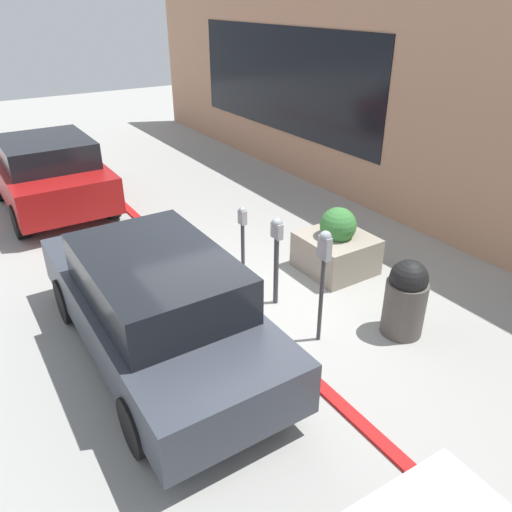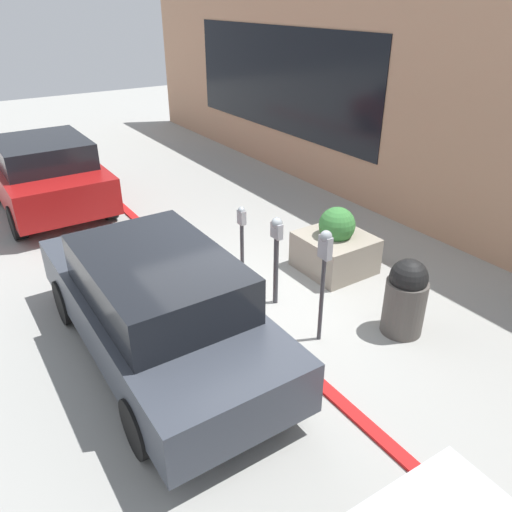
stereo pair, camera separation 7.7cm
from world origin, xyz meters
name	(u,v)px [view 2 (the right image)]	position (x,y,z in m)	size (l,w,h in m)	color
ground_plane	(247,314)	(0.00, 0.00, 0.00)	(40.00, 40.00, 0.00)	#999993
curb_strip	(243,314)	(0.00, 0.08, 0.02)	(24.50, 0.16, 0.04)	red
building_facade	(465,132)	(0.00, -4.47, 2.09)	(24.50, 0.17, 4.16)	tan
parking_meter_nearest	(324,261)	(-1.04, -0.50, 1.21)	(0.18, 0.15, 1.63)	#38383D
parking_meter_second	(276,245)	(0.03, -0.53, 0.97)	(0.19, 0.17, 1.41)	#38383D
parking_meter_middle	(242,231)	(0.96, -0.52, 0.85)	(0.14, 0.12, 1.26)	#38383D
planter_box	(335,247)	(0.34, -1.97, 0.43)	(1.13, 1.09, 1.12)	gray
parked_car_middle	(156,303)	(-0.15, 1.43, 0.78)	(4.46, 1.80, 1.51)	#383D47
parked_car_rear	(46,174)	(5.75, 1.38, 0.82)	(3.84, 2.01, 1.57)	maroon
trash_bin	(406,297)	(-1.53, -1.57, 0.55)	(0.57, 0.57, 1.11)	#514C47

